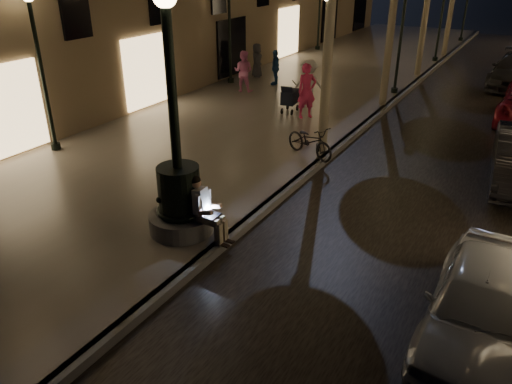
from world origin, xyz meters
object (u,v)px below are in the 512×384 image
Objects in this scene: seated_man_laptop at (203,207)px; lamp_left_a at (38,49)px; pedestrian_red at (307,91)px; pedestrian_blue at (275,67)px; lamp_left_b at (229,14)px; car_front at (482,304)px; pedestrian_pink at (243,71)px; lamp_curb_b at (403,19)px; lamp_curb_c at (444,3)px; bicycle at (310,141)px; lamp_curb_a at (326,49)px; pedestrian_white at (309,84)px; fountain_lamppost at (179,188)px; pedestrian_dark at (257,60)px; stroller at (290,97)px.

seated_man_laptop is 7.65m from lamp_left_a.
pedestrian_blue is (-3.31, 3.85, -0.20)m from pedestrian_red.
lamp_left_b reaches higher than pedestrian_red.
pedestrian_pink is at bearing 135.57° from car_front.
lamp_curb_c is (0.00, 8.00, 0.00)m from lamp_curb_b.
lamp_curb_b is 2.46× the size of pedestrian_red.
pedestrian_blue is at bearing 56.53° from bicycle.
car_front is 16.63m from pedestrian_blue.
bicycle is at bearing -90.67° from lamp_curb_b.
lamp_curb_a is 2.63× the size of pedestrian_white.
pedestrian_white reaches higher than bicycle.
fountain_lamppost is 3.32× the size of pedestrian_dark.
seated_man_laptop reaches higher than bicycle.
pedestrian_blue is at bearing -69.39° from pedestrian_white.
lamp_curb_c is 2.66× the size of bicycle.
stroller is 0.76× the size of pedestrian_blue.
stroller is 0.75× the size of pedestrian_dark.
seated_man_laptop is at bearing -90.35° from lamp_curb_b.
car_front is (5.39, -6.15, -2.55)m from lamp_curb_a.
bicycle is (1.72, -3.46, -0.50)m from pedestrian_red.
pedestrian_white is (0.30, 0.97, 0.33)m from stroller.
lamp_left_b is 2.77m from pedestrian_pink.
lamp_left_a is (-7.10, -4.00, 0.00)m from lamp_curb_a.
fountain_lamppost reaches higher than pedestrian_red.
fountain_lamppost is 1.08× the size of lamp_left_a.
pedestrian_white is (-2.22, 10.09, 0.18)m from seated_man_laptop.
stroller is 4.49m from bicycle.
seated_man_laptop is at bearing -59.69° from lamp_left_b.
pedestrian_white is at bearing 35.34° from pedestrian_blue.
lamp_curb_b is at bearing -90.00° from lamp_curb_c.
lamp_curb_b is 5.76m from pedestrian_blue.
stroller is (-2.61, -12.88, -2.44)m from lamp_curb_c.
pedestrian_red reaches higher than pedestrian_dark.
lamp_left_a reaches higher than bicycle.
lamp_curb_c is 1.19× the size of car_front.
lamp_curb_c reaches higher than pedestrian_dark.
stroller is 0.65× the size of bicycle.
fountain_lamppost reaches higher than lamp_curb_a.
lamp_curb_c is 3.07× the size of pedestrian_dark.
seated_man_laptop is 0.81× the size of pedestrian_pink.
pedestrian_dark is (-5.96, 13.68, -0.23)m from fountain_lamppost.
pedestrian_dark is at bearing -177.23° from lamp_curb_b.
lamp_curb_b is 1.00× the size of lamp_curb_c.
bicycle is (0.60, 5.40, -0.54)m from fountain_lamppost.
lamp_left_a is (-7.10, -20.00, 0.00)m from lamp_curb_c.
lamp_left_a is 2.66× the size of bicycle.
fountain_lamppost is at bearing -96.65° from lamp_curb_a.
fountain_lamppost is 3.72× the size of seated_man_laptop.
stroller reaches higher than bicycle.
stroller is 0.60× the size of pedestrian_red.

